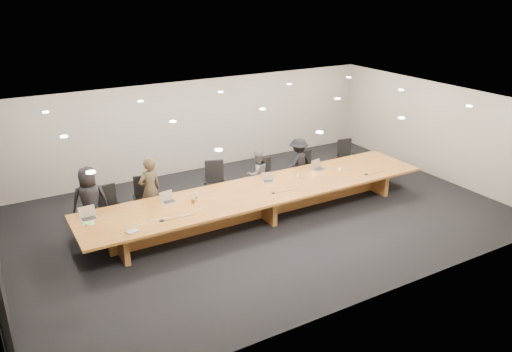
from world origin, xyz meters
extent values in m
plane|color=black|center=(0.00, 0.00, 0.00)|extent=(12.00, 12.00, 0.00)
cube|color=beige|center=(0.00, 4.00, 1.40)|extent=(12.00, 0.02, 2.80)
cube|color=brown|center=(0.00, 0.00, 0.72)|extent=(9.00, 1.80, 0.06)
cube|color=brown|center=(0.00, 0.00, 0.34)|extent=(7.65, 0.15, 0.69)
cube|color=brown|center=(-3.60, 0.00, 0.34)|extent=(0.12, 1.26, 0.69)
cube|color=brown|center=(0.00, 0.00, 0.34)|extent=(0.12, 1.26, 0.69)
cube|color=brown|center=(3.60, 0.00, 0.34)|extent=(0.12, 1.26, 0.69)
imported|color=black|center=(-3.87, 1.23, 0.82)|extent=(0.89, 0.67, 1.65)
imported|color=#342C1C|center=(-2.46, 1.16, 0.82)|extent=(0.68, 0.53, 1.65)
imported|color=#515154|center=(0.52, 1.13, 0.67)|extent=(0.67, 0.53, 1.35)
imported|color=black|center=(1.90, 1.19, 0.73)|extent=(1.04, 0.75, 1.45)
cylinder|color=#B5C5BF|center=(-1.68, 0.14, 0.85)|extent=(0.08, 0.08, 0.21)
cylinder|color=brown|center=(-1.80, 0.09, 0.80)|extent=(0.10, 0.10, 0.10)
cone|color=silver|center=(1.20, 0.20, 0.79)|extent=(0.08, 0.08, 0.08)
cone|color=white|center=(2.44, 0.02, 0.80)|extent=(0.10, 0.10, 0.09)
cube|color=white|center=(-4.13, 0.23, 0.76)|extent=(0.26, 0.23, 0.01)
cube|color=#60C935|center=(-4.14, 0.21, 0.78)|extent=(0.18, 0.14, 0.02)
cube|color=silver|center=(-3.45, -0.61, 0.77)|extent=(0.27, 0.24, 0.03)
cone|color=black|center=(-2.74, -0.43, 0.77)|extent=(0.16, 0.16, 0.03)
cone|color=black|center=(0.11, -0.35, 0.76)|extent=(0.13, 0.13, 0.03)
cone|color=black|center=(2.91, -0.51, 0.76)|extent=(0.15, 0.15, 0.03)
camera|label=1|loc=(-5.78, -9.73, 5.53)|focal=35.00mm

